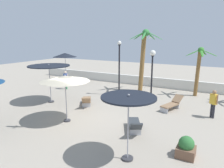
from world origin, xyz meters
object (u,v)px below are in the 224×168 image
palm_tree_0 (199,66)px  planter (186,148)px  patio_umbrella_2 (129,102)px  guest_1 (66,78)px  palm_tree_2 (143,54)px  lamp_post_0 (152,67)px  lounge_chair_2 (135,124)px  lounge_chair_1 (172,104)px  seagull_1 (150,38)px  patio_umbrella_1 (49,67)px  patio_umbrella_3 (65,79)px  patio_umbrella_0 (65,55)px  lounge_chair_0 (87,100)px  guest_0 (213,101)px

palm_tree_0 → planter: palm_tree_0 is taller
patio_umbrella_2 → guest_1: patio_umbrella_2 is taller
palm_tree_2 → lamp_post_0: size_ratio=1.43×
lounge_chair_2 → guest_1: size_ratio=1.16×
palm_tree_0 → lounge_chair_2: bearing=-102.2°
lamp_post_0 → planter: 8.16m
lounge_chair_1 → seagull_1: bearing=125.9°
palm_tree_2 → lamp_post_0: bearing=-54.0°
lounge_chair_2 → seagull_1: 9.74m
lounge_chair_1 → guest_1: 9.81m
patio_umbrella_1 → lounge_chair_2: 7.69m
patio_umbrella_3 → patio_umbrella_2: bearing=-21.4°
patio_umbrella_0 → palm_tree_0: 12.98m
patio_umbrella_3 → lounge_chair_1: 7.00m
palm_tree_2 → lamp_post_0: (1.48, -2.04, -0.74)m
patio_umbrella_3 → lounge_chair_0: patio_umbrella_3 is taller
palm_tree_0 → guest_0: bearing=-72.6°
lounge_chair_2 → guest_0: guest_0 is taller
patio_umbrella_1 → patio_umbrella_2: size_ratio=1.12×
palm_tree_0 → lounge_chair_1: palm_tree_0 is taller
patio_umbrella_1 → lounge_chair_2: size_ratio=1.51×
lounge_chair_1 → guest_1: (-9.74, 0.97, 0.61)m
patio_umbrella_1 → lounge_chair_2: patio_umbrella_1 is taller
patio_umbrella_2 → lounge_chair_1: patio_umbrella_2 is taller
patio_umbrella_3 → planter: bearing=-4.4°
patio_umbrella_0 → palm_tree_2: palm_tree_2 is taller
lounge_chair_0 → seagull_1: (2.22, 6.31, 4.18)m
guest_1 → planter: size_ratio=1.95×
patio_umbrella_0 → lamp_post_0: bearing=-10.6°
palm_tree_2 → planter: palm_tree_2 is taller
planter → lamp_post_0: bearing=118.1°
guest_0 → seagull_1: bearing=139.9°
seagull_1 → guest_0: bearing=-40.1°
patio_umbrella_1 → palm_tree_2: size_ratio=0.55×
patio_umbrella_0 → patio_umbrella_3: 11.10m
patio_umbrella_0 → lounge_chair_2: 13.79m
palm_tree_0 → lounge_chair_2: 8.87m
patio_umbrella_0 → lamp_post_0: 10.22m
lamp_post_0 → planter: bearing=-61.9°
patio_umbrella_1 → lounge_chair_1: (8.06, 2.60, -2.18)m
guest_0 → patio_umbrella_2: bearing=-112.3°
palm_tree_2 → lounge_chair_1: 5.80m
planter → patio_umbrella_2: bearing=-146.4°
patio_umbrella_2 → palm_tree_0: bearing=84.0°
lamp_post_0 → lounge_chair_1: 3.32m
palm_tree_0 → lounge_chair_1: 4.81m
patio_umbrella_1 → patio_umbrella_2: patio_umbrella_1 is taller
lamp_post_0 → guest_1: (-7.78, -0.70, -1.50)m
palm_tree_0 → lamp_post_0: size_ratio=1.05×
palm_tree_0 → guest_0: (1.43, -4.57, -1.45)m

